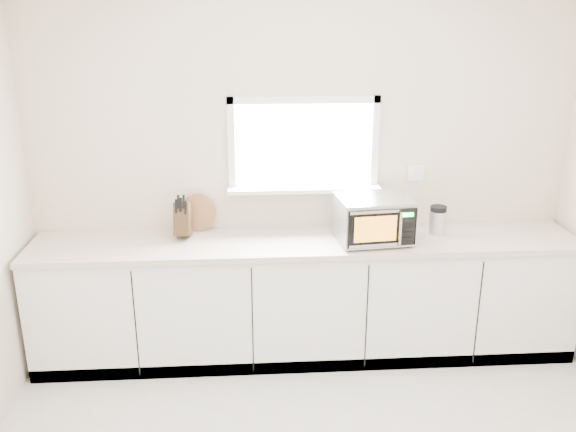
{
  "coord_description": "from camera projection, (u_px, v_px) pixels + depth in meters",
  "views": [
    {
      "loc": [
        -0.41,
        -2.37,
        2.47
      ],
      "look_at": [
        -0.14,
        1.55,
        1.15
      ],
      "focal_mm": 38.0,
      "sensor_mm": 36.0,
      "label": 1
    }
  ],
  "objects": [
    {
      "name": "back_wall",
      "position": [
        303.0,
        169.0,
        4.51
      ],
      "size": [
        4.0,
        0.17,
        2.7
      ],
      "color": "beige",
      "rests_on": "ground"
    },
    {
      "name": "cabinets",
      "position": [
        306.0,
        299.0,
        4.53
      ],
      "size": [
        3.92,
        0.6,
        0.88
      ],
      "primitive_type": "cube",
      "color": "silver",
      "rests_on": "ground"
    },
    {
      "name": "countertop",
      "position": [
        307.0,
        242.0,
        4.37
      ],
      "size": [
        3.92,
        0.64,
        0.04
      ],
      "primitive_type": "cube",
      "color": "beige",
      "rests_on": "cabinets"
    },
    {
      "name": "microwave",
      "position": [
        374.0,
        219.0,
        4.27
      ],
      "size": [
        0.53,
        0.44,
        0.32
      ],
      "rotation": [
        0.0,
        0.0,
        0.1
      ],
      "color": "black",
      "rests_on": "countertop"
    },
    {
      "name": "knife_block",
      "position": [
        183.0,
        218.0,
        4.37
      ],
      "size": [
        0.12,
        0.24,
        0.33
      ],
      "rotation": [
        0.0,
        0.0,
        -0.07
      ],
      "color": "#402D17",
      "rests_on": "countertop"
    },
    {
      "name": "cutting_board",
      "position": [
        197.0,
        213.0,
        4.5
      ],
      "size": [
        0.28,
        0.07,
        0.27
      ],
      "primitive_type": "cylinder",
      "rotation": [
        1.4,
        0.0,
        0.0
      ],
      "color": "brown",
      "rests_on": "countertop"
    },
    {
      "name": "coffee_grinder",
      "position": [
        438.0,
        220.0,
        4.45
      ],
      "size": [
        0.15,
        0.15,
        0.21
      ],
      "rotation": [
        0.0,
        0.0,
        0.27
      ],
      "color": "#B8BBC0",
      "rests_on": "countertop"
    }
  ]
}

